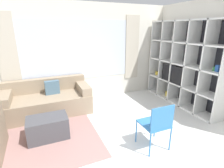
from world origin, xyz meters
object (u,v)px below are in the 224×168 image
at_px(couch_main, 48,101).
at_px(ottoman, 48,128).
at_px(shelving_unit, 184,64).
at_px(folding_chair, 157,123).

bearing_deg(couch_main, ottoman, -94.70).
xyz_separation_m(shelving_unit, folding_chair, (-1.88, -1.40, -0.59)).
bearing_deg(shelving_unit, folding_chair, -143.24).
bearing_deg(ottoman, folding_chair, -32.58).
xyz_separation_m(shelving_unit, ottoman, (-3.58, -0.32, -0.89)).
xyz_separation_m(couch_main, ottoman, (-0.09, -1.13, -0.09)).
bearing_deg(folding_chair, ottoman, -32.58).
bearing_deg(shelving_unit, ottoman, -174.89).
relative_size(couch_main, folding_chair, 2.33).
relative_size(ottoman, folding_chair, 0.86).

